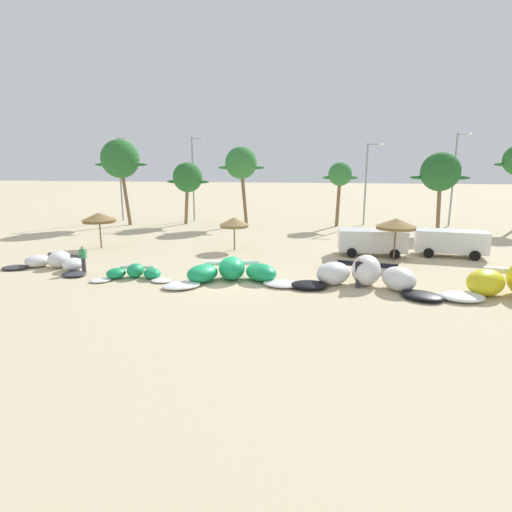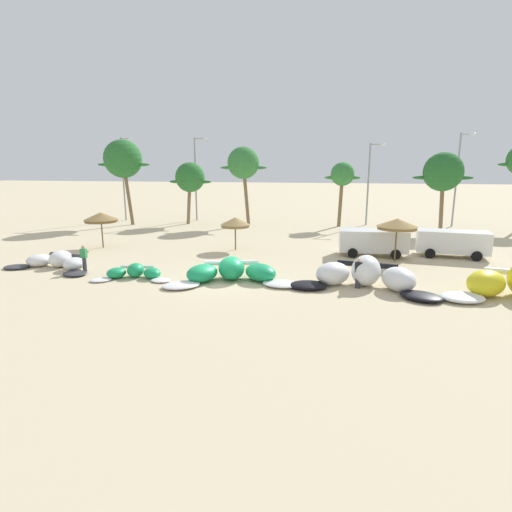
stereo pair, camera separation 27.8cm
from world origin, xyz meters
TOP-DOWN VIEW (x-y plane):
  - ground_plane at (0.00, 0.00)m, footprint 260.00×260.00m
  - kite_far_left at (-10.97, 0.65)m, footprint 6.39×3.44m
  - kite_left at (-5.11, -0.59)m, footprint 4.70×2.55m
  - kite_left_of_center at (0.50, -0.14)m, footprint 7.48×4.46m
  - kite_center at (7.69, 0.01)m, footprint 7.83×4.21m
  - beach_umbrella_near_van at (-11.73, 7.18)m, footprint 2.58×2.58m
  - beach_umbrella_middle at (-1.33, 8.28)m, footprint 2.24×2.24m
  - beach_umbrella_near_palms at (10.04, 6.47)m, footprint 2.64×2.64m
  - parked_van at (14.05, 8.82)m, footprint 4.89×2.59m
  - parked_car_second at (8.63, 8.19)m, footprint 4.72×2.38m
  - person_near_kites at (-8.73, 0.17)m, footprint 0.36×0.24m
  - person_by_umbrellas at (7.32, -0.19)m, footprint 0.36×0.24m
  - palm_leftmost at (-16.14, 19.33)m, footprint 5.96×3.98m
  - palm_left at (-9.45, 21.12)m, footprint 4.74×3.16m
  - palm_left_of_gap at (-3.66, 21.57)m, footprint 5.02×3.34m
  - palm_center_left at (6.59, 22.26)m, footprint 3.62×2.41m
  - palm_center_right at (15.77, 20.19)m, footprint 5.42×3.61m
  - lamppost_west at (-17.94, 22.65)m, footprint 1.60×0.24m
  - lamppost_west_center at (-9.71, 24.03)m, footprint 1.68×0.24m
  - lamppost_east_center at (9.45, 23.91)m, footprint 1.62×0.24m
  - lamppost_east at (18.24, 24.56)m, footprint 1.51×0.24m

SIDE VIEW (x-z plane):
  - ground_plane at x=0.00m, z-range 0.00..0.00m
  - kite_left at x=-5.11m, z-range -0.09..0.71m
  - kite_far_left at x=-10.97m, z-range -0.12..0.92m
  - kite_left_of_center at x=0.50m, z-range -0.15..1.13m
  - kite_center at x=7.69m, z-range -0.19..1.45m
  - person_near_kites at x=-8.73m, z-range 0.01..1.63m
  - person_by_umbrellas at x=7.32m, z-range 0.01..1.63m
  - parked_van at x=14.05m, z-range 0.17..2.01m
  - parked_car_second at x=8.63m, z-range 0.17..2.01m
  - beach_umbrella_middle at x=-1.33m, z-range 0.87..3.36m
  - beach_umbrella_near_van at x=-11.73m, z-range 1.00..3.75m
  - beach_umbrella_near_palms at x=10.04m, z-range 1.09..3.99m
  - lamppost_east_center at x=9.45m, z-range 0.51..9.07m
  - palm_left at x=-9.45m, z-range 1.66..8.27m
  - lamppost_west at x=-17.94m, z-range 0.52..9.87m
  - lamppost_west_center at x=-9.71m, z-range 0.53..9.88m
  - lamppost_east at x=18.24m, z-range 0.51..10.01m
  - palm_center_left at x=6.59m, z-range 1.96..8.57m
  - palm_center_right at x=15.77m, z-range 1.89..9.39m
  - palm_left_of_gap at x=-3.66m, z-range 2.35..10.56m
  - palm_leftmost at x=-16.14m, z-range 2.42..11.36m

